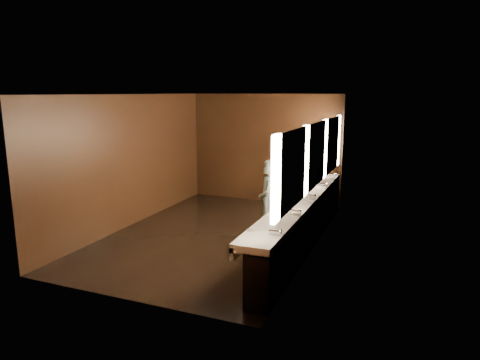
{
  "coord_description": "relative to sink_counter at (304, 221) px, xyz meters",
  "views": [
    {
      "loc": [
        3.54,
        -7.51,
        2.84
      ],
      "look_at": [
        0.51,
        0.0,
        1.17
      ],
      "focal_mm": 32.0,
      "sensor_mm": 36.0,
      "label": 1
    }
  ],
  "objects": [
    {
      "name": "wall_right",
      "position": [
        0.21,
        0.0,
        0.9
      ],
      "size": [
        0.02,
        6.0,
        2.8
      ],
      "primitive_type": "cube",
      "color": "black",
      "rests_on": "floor"
    },
    {
      "name": "wall_back",
      "position": [
        -1.79,
        3.0,
        0.9
      ],
      "size": [
        4.0,
        0.02,
        2.8
      ],
      "primitive_type": "cube",
      "color": "black",
      "rests_on": "floor"
    },
    {
      "name": "person",
      "position": [
        -0.7,
        0.0,
        0.31
      ],
      "size": [
        0.52,
        0.67,
        1.6
      ],
      "primitive_type": "imported",
      "rotation": [
        0.0,
        0.0,
        -1.3
      ],
      "color": "#90CAD7",
      "rests_on": "floor"
    },
    {
      "name": "ceiling",
      "position": [
        -1.79,
        0.0,
        2.3
      ],
      "size": [
        4.0,
        6.0,
        0.02
      ],
      "primitive_type": "cube",
      "color": "#2D2D2B",
      "rests_on": "wall_back"
    },
    {
      "name": "trash_bin",
      "position": [
        -0.22,
        -0.61,
        -0.19
      ],
      "size": [
        0.42,
        0.42,
        0.61
      ],
      "primitive_type": "cylinder",
      "rotation": [
        0.0,
        0.0,
        -0.06
      ],
      "color": "black",
      "rests_on": "floor"
    },
    {
      "name": "wall_front",
      "position": [
        -1.79,
        -3.0,
        0.9
      ],
      "size": [
        4.0,
        0.02,
        2.8
      ],
      "primitive_type": "cube",
      "color": "black",
      "rests_on": "floor"
    },
    {
      "name": "mirror_band",
      "position": [
        0.19,
        -0.0,
        1.25
      ],
      "size": [
        0.06,
        5.03,
        1.15
      ],
      "color": "#FFE0B9",
      "rests_on": "wall_right"
    },
    {
      "name": "floor",
      "position": [
        -1.79,
        0.0,
        -0.5
      ],
      "size": [
        6.0,
        6.0,
        0.0
      ],
      "primitive_type": "plane",
      "color": "black",
      "rests_on": "ground"
    },
    {
      "name": "sink_counter",
      "position": [
        0.0,
        0.0,
        0.0
      ],
      "size": [
        0.55,
        5.4,
        1.01
      ],
      "color": "black",
      "rests_on": "floor"
    },
    {
      "name": "wall_left",
      "position": [
        -3.79,
        0.0,
        0.9
      ],
      "size": [
        0.02,
        6.0,
        2.8
      ],
      "primitive_type": "cube",
      "color": "black",
      "rests_on": "floor"
    }
  ]
}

